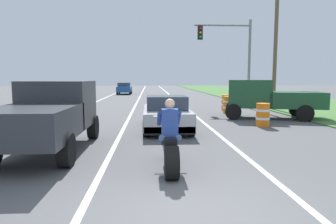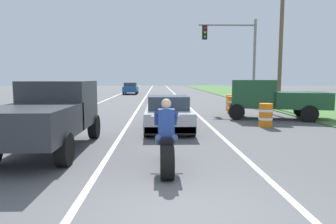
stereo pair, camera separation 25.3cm
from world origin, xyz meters
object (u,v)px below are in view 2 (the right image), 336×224
(construction_barrel_mid, at_px, (232,105))
(distant_car_far_ahead, at_px, (131,88))
(motorcycle_with_rider, at_px, (166,144))
(construction_barrel_far, at_px, (230,103))
(sports_car_silver, at_px, (168,114))
(traffic_light_mast_near, at_px, (238,50))
(pickup_truck_left_lane_dark_grey, at_px, (50,112))
(construction_barrel_nearest, at_px, (266,115))
(pickup_truck_right_shoulder_dark_green, at_px, (272,97))

(construction_barrel_mid, bearing_deg, distant_car_far_ahead, 109.74)
(construction_barrel_mid, distance_m, distant_car_far_ahead, 23.34)
(motorcycle_with_rider, bearing_deg, construction_barrel_far, 70.26)
(motorcycle_with_rider, relative_size, sports_car_silver, 0.51)
(traffic_light_mast_near, bearing_deg, motorcycle_with_rider, -110.70)
(construction_barrel_far, bearing_deg, pickup_truck_left_lane_dark_grey, -126.43)
(pickup_truck_left_lane_dark_grey, bearing_deg, construction_barrel_nearest, 27.21)
(traffic_light_mast_near, height_order, distant_car_far_ahead, traffic_light_mast_near)
(pickup_truck_right_shoulder_dark_green, relative_size, construction_barrel_far, 5.14)
(construction_barrel_nearest, bearing_deg, traffic_light_mast_near, 84.03)
(sports_car_silver, bearing_deg, construction_barrel_far, 58.72)
(sports_car_silver, height_order, pickup_truck_right_shoulder_dark_green, pickup_truck_right_shoulder_dark_green)
(motorcycle_with_rider, xyz_separation_m, pickup_truck_left_lane_dark_grey, (-3.25, 2.01, 0.51))
(pickup_truck_left_lane_dark_grey, bearing_deg, motorcycle_with_rider, -31.76)
(motorcycle_with_rider, distance_m, pickup_truck_left_lane_dark_grey, 3.86)
(traffic_light_mast_near, xyz_separation_m, construction_barrel_far, (-0.75, -1.36, -3.44))
(sports_car_silver, distance_m, distant_car_far_ahead, 27.62)
(pickup_truck_right_shoulder_dark_green, relative_size, distant_car_far_ahead, 1.29)
(construction_barrel_far, distance_m, distant_car_far_ahead, 21.92)
(traffic_light_mast_near, bearing_deg, sports_car_silver, -120.91)
(distant_car_far_ahead, bearing_deg, traffic_light_mast_near, -64.80)
(distant_car_far_ahead, bearing_deg, pickup_truck_left_lane_dark_grey, -89.19)
(pickup_truck_left_lane_dark_grey, height_order, construction_barrel_mid, pickup_truck_left_lane_dark_grey)
(pickup_truck_right_shoulder_dark_green, bearing_deg, sports_car_silver, -150.95)
(motorcycle_with_rider, distance_m, traffic_light_mast_near, 15.20)
(sports_car_silver, height_order, distant_car_far_ahead, distant_car_far_ahead)
(construction_barrel_mid, bearing_deg, traffic_light_mast_near, 70.62)
(pickup_truck_right_shoulder_dark_green, bearing_deg, traffic_light_mast_near, 94.23)
(construction_barrel_far, bearing_deg, sports_car_silver, -121.28)
(construction_barrel_nearest, distance_m, distant_car_far_ahead, 28.09)
(pickup_truck_right_shoulder_dark_green, distance_m, construction_barrel_nearest, 2.89)
(construction_barrel_far, bearing_deg, pickup_truck_right_shoulder_dark_green, -74.01)
(traffic_light_mast_near, distance_m, distant_car_far_ahead, 21.22)
(pickup_truck_left_lane_dark_grey, distance_m, construction_barrel_far, 13.06)
(sports_car_silver, distance_m, pickup_truck_right_shoulder_dark_green, 6.20)
(distant_car_far_ahead, bearing_deg, motorcycle_with_rider, -83.59)
(motorcycle_with_rider, relative_size, distant_car_far_ahead, 0.55)
(pickup_truck_left_lane_dark_grey, xyz_separation_m, pickup_truck_right_shoulder_dark_green, (8.89, 6.49, 0.00))
(pickup_truck_left_lane_dark_grey, xyz_separation_m, construction_barrel_nearest, (7.67, 3.94, -0.60))
(pickup_truck_left_lane_dark_grey, relative_size, construction_barrel_nearest, 4.80)
(sports_car_silver, bearing_deg, pickup_truck_right_shoulder_dark_green, 29.05)
(construction_barrel_far, relative_size, distant_car_far_ahead, 0.25)
(motorcycle_with_rider, relative_size, construction_barrel_far, 2.21)
(pickup_truck_left_lane_dark_grey, bearing_deg, construction_barrel_far, 53.57)
(traffic_light_mast_near, distance_m, construction_barrel_mid, 4.68)
(distant_car_far_ahead, bearing_deg, pickup_truck_right_shoulder_dark_green, -69.03)
(construction_barrel_far, bearing_deg, construction_barrel_nearest, -90.68)
(sports_car_silver, relative_size, pickup_truck_left_lane_dark_grey, 0.90)
(construction_barrel_nearest, bearing_deg, pickup_truck_right_shoulder_dark_green, 64.36)
(construction_barrel_nearest, xyz_separation_m, construction_barrel_far, (0.08, 6.55, 0.00))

